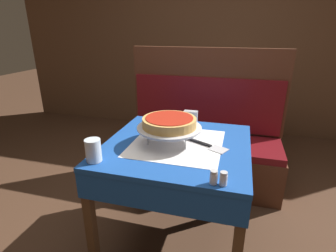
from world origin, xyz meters
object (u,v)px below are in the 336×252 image
deep_dish_pizza (169,122)px  napkin_holder (191,117)px  water_glass_near (93,150)px  condiment_caddy (228,84)px  dining_table_rear (228,96)px  pepper_shaker (223,179)px  pizza_pan_stand (169,128)px  dining_table_front (177,158)px  pizza_server (207,145)px  booth_bench (202,147)px  salt_shaker (214,177)px

deep_dish_pizza → napkin_holder: size_ratio=3.27×
water_glass_near → condiment_caddy: size_ratio=0.67×
dining_table_rear → water_glass_near: water_glass_near is taller
water_glass_near → pepper_shaker: size_ratio=1.88×
pizza_pan_stand → deep_dish_pizza: (0.00, 0.00, 0.04)m
dining_table_front → pizza_server: (0.19, 0.01, 0.11)m
dining_table_front → pepper_shaker: (0.31, -0.39, 0.14)m
pizza_pan_stand → pepper_shaker: pizza_pan_stand is taller
booth_bench → condiment_caddy: booth_bench is taller
pizza_server → napkin_holder: bearing=114.5°
pepper_shaker → napkin_holder: napkin_holder is taller
booth_bench → napkin_holder: (-0.04, -0.44, 0.45)m
dining_table_front → water_glass_near: bearing=-137.6°
pizza_pan_stand → pepper_shaker: bearing=-47.3°
dining_table_rear → pepper_shaker: size_ratio=11.46×
salt_shaker → pepper_shaker: bearing=0.0°
dining_table_front → water_glass_near: size_ratio=7.11×
booth_bench → napkin_holder: 0.63m
booth_bench → pizza_pan_stand: size_ratio=3.67×
pizza_pan_stand → napkin_holder: pizza_pan_stand is taller
dining_table_rear → deep_dish_pizza: deep_dish_pizza is taller
deep_dish_pizza → booth_bench: bearing=83.7°
pizza_pan_stand → condiment_caddy: bearing=81.3°
pizza_pan_stand → deep_dish_pizza: bearing=0.0°
dining_table_front → dining_table_rear: (0.22, 1.73, 0.01)m
booth_bench → salt_shaker: booth_bench is taller
dining_table_rear → salt_shaker: bearing=-88.8°
booth_bench → dining_table_front: bearing=-93.1°
napkin_holder → pizza_pan_stand: bearing=-98.2°
dining_table_front → pizza_pan_stand: (-0.05, -0.01, 0.20)m
booth_bench → pepper_shaker: size_ratio=22.03×
dining_table_rear → deep_dish_pizza: 1.78m
pepper_shaker → condiment_caddy: condiment_caddy is taller
booth_bench → water_glass_near: 1.34m
dining_table_front → pepper_shaker: pepper_shaker is taller
pizza_pan_stand → water_glass_near: 0.47m
condiment_caddy → booth_bench: bearing=-101.0°
dining_table_rear → pizza_pan_stand: 1.77m
dining_table_front → deep_dish_pizza: deep_dish_pizza is taller
dining_table_rear → water_glass_near: size_ratio=6.10×
dining_table_front → deep_dish_pizza: (-0.05, -0.01, 0.24)m
water_glass_near → pizza_pan_stand: bearing=46.0°
dining_table_front → deep_dish_pizza: size_ratio=2.69×
salt_shaker → condiment_caddy: (-0.05, 2.09, 0.02)m
dining_table_front → napkin_holder: napkin_holder is taller
pizza_pan_stand → salt_shaker: 0.50m
pizza_server → dining_table_rear: bearing=88.8°
pepper_shaker → napkin_holder: size_ratio=0.66×
salt_shaker → water_glass_near: bearing=175.5°
condiment_caddy → napkin_holder: bearing=-98.9°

